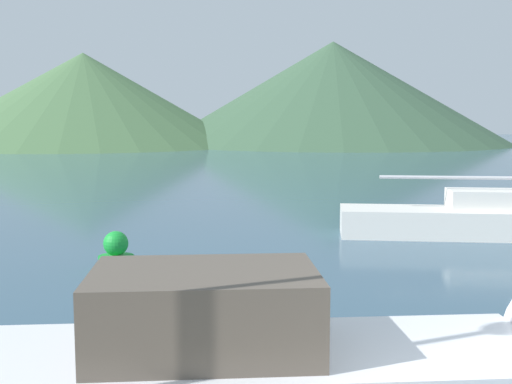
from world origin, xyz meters
The scene contains 5 objects.
motorboat_near centered at (-1.58, 2.15, 0.51)m, with size 8.03×2.45×2.29m.
sailboat_inner centered at (5.93, 12.29, 0.51)m, with size 8.85×3.70×7.43m.
buoy_marker centered at (-4.41, 9.51, 0.37)m, with size 0.78×0.78×0.90m.
hill_west centered at (-13.78, 77.07, 5.65)m, with size 39.68×39.68×11.30m.
hill_central centered at (17.94, 78.49, 6.65)m, with size 45.65×45.65×13.29m.
Camera 1 is at (-3.15, -4.68, 3.38)m, focal length 45.00 mm.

